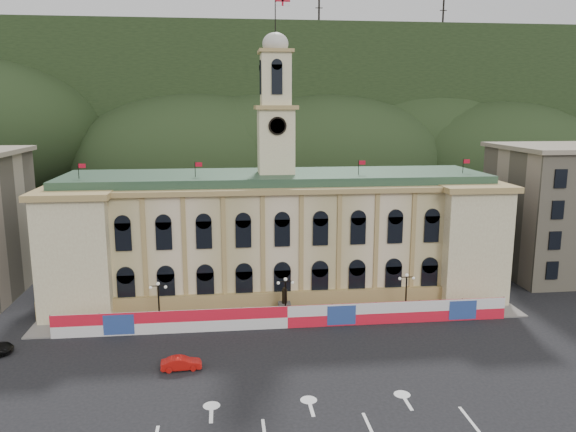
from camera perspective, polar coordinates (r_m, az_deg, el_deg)
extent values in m
plane|color=black|center=(49.47, 2.02, -17.89)|extent=(260.00, 260.00, 0.00)
cube|color=black|center=(172.89, -4.44, 10.44)|extent=(230.00, 70.00, 44.00)
cube|color=#595651|center=(158.42, 8.91, 13.18)|extent=(22.00, 8.00, 14.00)
cube|color=#595651|center=(156.35, -22.35, 11.06)|extent=(16.00, 7.00, 10.00)
cylinder|color=black|center=(162.07, 3.17, 20.35)|extent=(0.50, 0.50, 20.00)
cylinder|color=black|center=(171.33, 15.50, 19.48)|extent=(0.50, 0.50, 20.00)
cube|color=beige|center=(73.06, -1.21, -2.32)|extent=(55.00, 15.00, 14.00)
cube|color=#A48950|center=(67.28, -0.56, -8.67)|extent=(56.00, 0.80, 2.40)
cube|color=#A48950|center=(71.72, -1.23, 3.36)|extent=(56.20, 16.20, 0.60)
cube|color=#2C4A35|center=(71.63, -1.23, 3.92)|extent=(53.00, 13.00, 1.20)
cube|color=beige|center=(73.76, -19.65, -2.85)|extent=(8.00, 17.00, 14.00)
cube|color=beige|center=(77.84, 16.37, -1.94)|extent=(8.00, 17.00, 14.00)
cube|color=beige|center=(71.19, -1.25, 7.59)|extent=(4.40, 4.40, 8.00)
cube|color=#A48950|center=(71.06, -1.26, 10.98)|extent=(5.20, 5.20, 0.50)
cube|color=beige|center=(71.13, -1.27, 13.63)|extent=(3.60, 3.60, 6.50)
cube|color=#A48950|center=(71.35, -1.29, 16.36)|extent=(4.20, 4.20, 0.40)
cylinder|color=black|center=(68.81, -1.08, 9.14)|extent=(2.20, 0.20, 2.20)
ellipsoid|color=beige|center=(71.44, -1.29, 17.08)|extent=(3.20, 3.20, 2.72)
cylinder|color=black|center=(71.84, -1.30, 19.62)|extent=(0.12, 0.12, 5.00)
cube|color=white|center=(72.22, -0.55, 21.03)|extent=(1.80, 0.04, 1.20)
cube|color=#B90B20|center=(72.19, -0.54, 21.03)|extent=(1.80, 0.02, 0.22)
cube|color=#B90B20|center=(72.19, -0.54, 21.03)|extent=(0.22, 0.02, 1.20)
cube|color=tan|center=(90.12, 26.95, 0.34)|extent=(20.00, 16.00, 18.00)
cube|color=red|center=(62.42, -0.05, -10.24)|extent=(50.00, 0.25, 2.50)
cube|color=#29438B|center=(62.99, -16.82, -10.53)|extent=(3.20, 0.05, 2.20)
cube|color=#29438B|center=(63.21, 5.46, -10.01)|extent=(3.20, 0.05, 2.20)
cube|color=#29438B|center=(67.40, 17.34, -9.11)|extent=(3.20, 0.05, 2.20)
cube|color=slate|center=(65.39, -0.33, -10.32)|extent=(56.00, 5.50, 0.16)
cube|color=#595651|center=(65.33, -0.35, -9.57)|extent=(1.40, 1.40, 1.80)
cylinder|color=black|center=(64.75, -0.35, -8.16)|extent=(0.60, 0.60, 1.60)
sphere|color=black|center=(64.45, -0.36, -7.41)|extent=(0.44, 0.44, 0.44)
cylinder|color=black|center=(64.76, -12.89, -10.76)|extent=(0.44, 0.44, 0.30)
cylinder|color=black|center=(63.97, -12.98, -8.89)|extent=(0.18, 0.18, 4.80)
cube|color=black|center=(63.23, -13.07, -6.93)|extent=(1.60, 0.08, 0.08)
sphere|color=silver|center=(63.37, -13.79, -7.07)|extent=(0.36, 0.36, 0.36)
sphere|color=silver|center=(63.19, -12.34, -7.06)|extent=(0.36, 0.36, 0.36)
sphere|color=silver|center=(63.15, -13.08, -6.72)|extent=(0.40, 0.40, 0.40)
cylinder|color=black|center=(64.67, -0.25, -10.50)|extent=(0.44, 0.44, 0.30)
cylinder|color=black|center=(63.88, -0.26, -8.63)|extent=(0.18, 0.18, 4.80)
cube|color=black|center=(63.14, -0.26, -6.66)|extent=(1.60, 0.08, 0.08)
sphere|color=silver|center=(63.10, -0.99, -6.81)|extent=(0.36, 0.36, 0.36)
sphere|color=silver|center=(63.27, 0.47, -6.76)|extent=(0.36, 0.36, 0.36)
sphere|color=silver|center=(63.06, -0.26, -6.44)|extent=(0.40, 0.40, 0.40)
cylinder|color=black|center=(67.55, 11.81, -9.78)|extent=(0.44, 0.44, 0.30)
cylinder|color=black|center=(66.79, 11.89, -7.98)|extent=(0.18, 0.18, 4.80)
cube|color=black|center=(66.08, 11.97, -6.09)|extent=(1.60, 0.08, 0.08)
sphere|color=silver|center=(65.88, 11.30, -6.26)|extent=(0.36, 0.36, 0.36)
sphere|color=silver|center=(66.37, 12.62, -6.18)|extent=(0.36, 0.36, 0.36)
sphere|color=silver|center=(66.01, 11.98, -5.89)|extent=(0.40, 0.40, 0.40)
imported|color=red|center=(54.49, -10.79, -14.49)|extent=(1.80, 3.90, 1.23)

